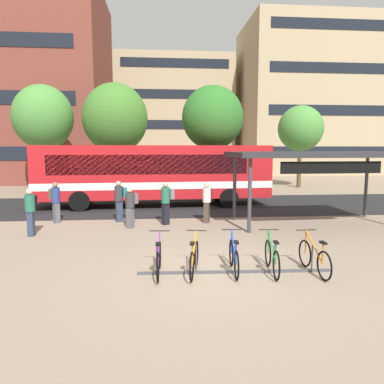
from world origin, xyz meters
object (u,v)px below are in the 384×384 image
Objects in this scene: parked_bicycle_blue_2 at (234,257)px; street_tree_1 at (213,118)px; street_tree_3 at (43,117)px; commuter_grey_pack_0 at (131,204)px; parked_bicycle_purple_0 at (159,259)px; parked_bicycle_orange_4 at (314,258)px; parked_bicycle_orange_1 at (194,259)px; parked_bicycle_green_3 at (272,258)px; commuter_teal_pack_2 at (120,198)px; commuter_black_pack_5 at (30,208)px; commuter_maroon_pack_3 at (207,199)px; street_tree_0 at (301,129)px; commuter_grey_pack_1 at (166,200)px; commuter_olive_pack_4 at (55,199)px; transit_shelter at (316,156)px; street_tree_2 at (115,118)px; city_bus at (156,173)px.

parked_bicycle_blue_2 is 14.94m from street_tree_1.
commuter_grey_pack_0 is at bearing -60.81° from street_tree_3.
parked_bicycle_purple_0 and parked_bicycle_orange_4 have the same top height.
street_tree_3 is (-8.81, 17.61, 4.76)m from parked_bicycle_orange_1.
parked_bicycle_green_3 is at bearing -92.27° from street_tree_1.
commuter_teal_pack_2 reaches higher than commuter_black_pack_5.
parked_bicycle_purple_0 is 6.38m from commuter_maroon_pack_3.
commuter_maroon_pack_3 is 0.27× the size of street_tree_0.
commuter_grey_pack_1 reaches higher than parked_bicycle_orange_4.
commuter_olive_pack_4 is at bearing -72.48° from commuter_maroon_pack_3.
commuter_olive_pack_4 reaches higher than parked_bicycle_blue_2.
transit_shelter is 4.06× the size of commuter_olive_pack_4.
parked_bicycle_blue_2 is 1.02× the size of commuter_black_pack_5.
commuter_grey_pack_0 reaches higher than parked_bicycle_green_3.
commuter_black_pack_5 is at bearing 58.37° from parked_bicycle_orange_4.
street_tree_2 is at bearing -174.06° from street_tree_0.
parked_bicycle_green_3 is at bearing 100.97° from commuter_teal_pack_2.
city_bus is at bearing 15.06° from parked_bicycle_blue_2.
parked_bicycle_green_3 is 6.69m from commuter_grey_pack_0.
street_tree_3 is (-8.23, 11.77, 4.15)m from commuter_grey_pack_1.
commuter_black_pack_5 is at bearing -16.88° from commuter_grey_pack_1.
commuter_black_pack_5 is 13.16m from street_tree_1.
transit_shelter is (2.41, 5.58, 2.36)m from parked_bicycle_orange_4.
street_tree_2 is at bearing -4.34° from street_tree_3.
parked_bicycle_orange_4 is 7.03m from commuter_grey_pack_1.
street_tree_0 is (15.06, 12.10, 3.55)m from commuter_olive_pack_4.
commuter_teal_pack_2 is 3.64m from commuter_maroon_pack_3.
transit_shelter is (5.36, 5.38, 2.36)m from parked_bicycle_orange_1.
transit_shelter is at bearing 95.42° from commuter_black_pack_5.
city_bus is 7.05× the size of parked_bicycle_blue_2.
commuter_maroon_pack_3 is 6.23m from commuter_olive_pack_4.
street_tree_0 is at bearing -27.68° from parked_bicycle_purple_0.
parked_bicycle_orange_1 is 18.28m from street_tree_2.
street_tree_3 reaches higher than street_tree_1.
parked_bicycle_purple_0 is 15.23m from street_tree_1.
city_bus is 7.01× the size of commuter_grey_pack_1.
parked_bicycle_blue_2 is at bearing 61.95° from commuter_grey_pack_0.
parked_bicycle_purple_0 is 1.02× the size of commuter_maroon_pack_3.
commuter_black_pack_5 is at bearing -136.91° from street_tree_0.
city_bus is at bearing -134.65° from street_tree_1.
commuter_maroon_pack_3 is at bearing 136.34° from commuter_grey_pack_0.
commuter_maroon_pack_3 is (0.11, 6.05, 0.59)m from parked_bicycle_blue_2.
commuter_olive_pack_4 is at bearing -96.66° from street_tree_2.
commuter_grey_pack_1 reaches higher than parked_bicycle_blue_2.
street_tree_1 is at bearing 3.66° from parked_bicycle_green_3.
street_tree_3 is (-3.71, 11.04, 4.18)m from commuter_olive_pack_4.
commuter_black_pack_5 is (-6.44, -1.71, 0.00)m from commuter_maroon_pack_3.
street_tree_1 is at bearing 94.11° from commuter_olive_pack_4.
city_bus is at bearing 138.83° from transit_shelter.
commuter_maroon_pack_3 is 6.66m from commuter_black_pack_5.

